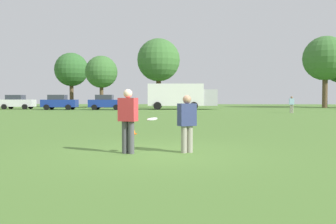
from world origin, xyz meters
The scene contains 14 objects.
ground_plane centered at (0.00, 0.00, 0.00)m, with size 147.52×147.52×0.00m, color #517A33.
player_thrower centered at (-0.67, -0.23, 0.96)m, with size 0.53×0.40×1.70m.
player_defender centered at (0.88, 0.01, 0.87)m, with size 0.53×0.45×1.55m.
frisbee centered at (-0.02, -0.32, 0.92)m, with size 0.28×0.27×0.09m.
traffic_cone centered at (-1.35, 4.93, 0.23)m, with size 0.32×0.32×0.48m.
parked_car_mid_left centered at (-21.01, 36.22, 0.92)m, with size 4.28×2.37×1.82m.
parked_car_center centered at (-14.88, 34.41, 0.92)m, with size 4.28×2.37×1.82m.
parked_car_mid_right centered at (-9.07, 34.38, 0.92)m, with size 4.28×2.37×1.82m.
box_truck centered at (-0.10, 36.21, 1.75)m, with size 8.61×3.28×3.18m.
bystander_sideline_watcher centered at (10.75, 26.11, 0.91)m, with size 0.46×0.29×1.61m.
tree_west_maple centered at (-17.49, 47.33, 5.85)m, with size 5.23×5.23×8.51m.
tree_center_elm centered at (-11.59, 42.55, 5.14)m, with size 4.60×4.60×7.47m.
tree_east_birch centered at (-3.39, 42.66, 6.78)m, with size 6.07×6.07×9.86m.
tree_east_oak centered at (20.46, 44.51, 7.07)m, with size 6.33×6.33×10.28m.
Camera 1 is at (0.94, -9.89, 1.48)m, focal length 39.58 mm.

